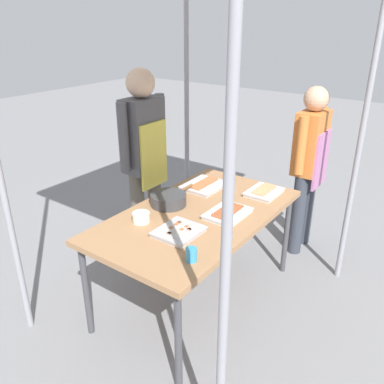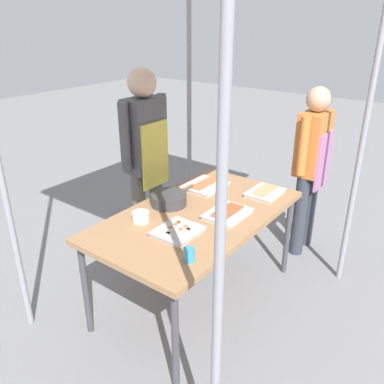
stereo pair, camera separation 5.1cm
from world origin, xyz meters
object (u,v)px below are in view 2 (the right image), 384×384
Objects in this scene: tray_meat_skewers at (178,231)px; vendor_woman at (146,152)px; stall_table at (198,219)px; tray_grilled_sausages at (205,185)px; tray_spring_rolls at (228,213)px; customer_nearby at (312,160)px; tray_pork_links at (265,192)px; drink_cup_near_edge at (189,255)px; condiment_bowl at (141,217)px; cooking_wok at (169,199)px.

vendor_woman reaches higher than tray_meat_skewers.
tray_grilled_sausages is (0.41, 0.22, 0.07)m from stall_table.
tray_meat_skewers is at bearing 163.28° from tray_spring_rolls.
customer_nearby is at bearing 132.44° from vendor_woman.
tray_pork_links is at bearing -10.28° from tray_meat_skewers.
tray_pork_links is 3.54× the size of drink_cup_near_edge.
tray_grilled_sausages is at bearing 52.69° from tray_spring_rolls.
drink_cup_near_edge reaches higher than stall_table.
vendor_woman reaches higher than customer_nearby.
stall_table is 0.95× the size of vendor_woman.
tray_meat_skewers is at bearing -157.82° from tray_grilled_sausages.
condiment_bowl reaches higher than stall_table.
condiment_bowl reaches higher than tray_pork_links.
stall_table is 4.71× the size of tray_grilled_sausages.
vendor_woman is at bearing 132.44° from customer_nearby.
cooking_wok is 0.32m from condiment_bowl.
cooking_wok is (-0.10, 0.45, 0.03)m from tray_spring_rolls.
vendor_woman is (0.76, 1.03, 0.21)m from drink_cup_near_edge.
tray_pork_links is 1.02m from condiment_bowl.
tray_grilled_sausages is at bearing -1.16° from condiment_bowl.
condiment_bowl is 1.65m from customer_nearby.
tray_meat_skewers is 0.99m from vendor_woman.
tray_meat_skewers is 2.45× the size of condiment_bowl.
drink_cup_near_edge is (-0.61, -0.12, 0.02)m from tray_spring_rolls.
tray_pork_links is 0.77m from cooking_wok.
tray_spring_rolls is 0.95m from vendor_woman.
condiment_bowl is (-0.33, 0.24, 0.09)m from stall_table.
stall_table is at bearing 71.59° from vendor_woman.
tray_grilled_sausages is at bearing 109.10° from vendor_woman.
tray_meat_skewers is (-0.32, -0.07, 0.07)m from stall_table.
tray_spring_rolls is at bearing -127.31° from tray_grilled_sausages.
vendor_woman is (0.24, 0.71, 0.30)m from stall_table.
vendor_woman reaches higher than stall_table.
stall_table is 1.27m from customer_nearby.
customer_nearby is (1.22, -0.60, 0.09)m from cooking_wok.
tray_spring_rolls is at bearing -45.63° from condiment_bowl.
stall_table is 5.45× the size of tray_meat_skewers.
tray_spring_rolls reaches higher than tray_meat_skewers.
stall_table is 0.27m from cooking_wok.
tray_pork_links is at bearing -4.67° from tray_spring_rolls.
drink_cup_near_edge is 1.30m from vendor_woman.
cooking_wok is (0.30, 0.33, 0.03)m from tray_meat_skewers.
customer_nearby is (1.12, -0.15, 0.12)m from tray_spring_rolls.
customer_nearby is at bearing -26.24° from cooking_wok.
vendor_woman is 1.11× the size of customer_nearby.
cooking_wok is at bearing 153.76° from customer_nearby.
tray_pork_links is (0.57, -0.24, 0.07)m from stall_table.
condiment_bowl is (-0.02, 0.31, 0.02)m from tray_meat_skewers.
vendor_woman is at bearing 80.71° from tray_spring_rolls.
tray_grilled_sausages is 0.22× the size of customer_nearby.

